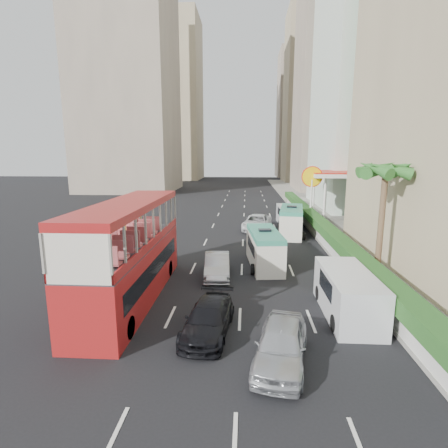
# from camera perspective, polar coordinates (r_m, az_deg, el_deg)

# --- Properties ---
(ground_plane) EXTENTS (200.00, 200.00, 0.00)m
(ground_plane) POSITION_cam_1_polar(r_m,az_deg,el_deg) (18.28, 4.00, -12.44)
(ground_plane) COLOR black
(ground_plane) RESTS_ON ground
(double_decker_bus) EXTENTS (2.50, 11.00, 5.06)m
(double_decker_bus) POSITION_cam_1_polar(r_m,az_deg,el_deg) (18.37, -15.01, -4.32)
(double_decker_bus) COLOR #A61A1A
(double_decker_bus) RESTS_ON ground
(car_silver_lane_a) EXTENTS (1.75, 4.28, 1.38)m
(car_silver_lane_a) POSITION_cam_1_polar(r_m,az_deg,el_deg) (21.69, -1.12, -8.52)
(car_silver_lane_a) COLOR #B5B8BC
(car_silver_lane_a) RESTS_ON ground
(car_silver_lane_b) EXTENTS (2.56, 4.58, 1.47)m
(car_silver_lane_b) POSITION_cam_1_polar(r_m,az_deg,el_deg) (13.64, 9.20, -21.47)
(car_silver_lane_b) COLOR #B5B8BC
(car_silver_lane_b) RESTS_ON ground
(car_black) EXTENTS (2.23, 4.54, 1.27)m
(car_black) POSITION_cam_1_polar(r_m,az_deg,el_deg) (15.35, -2.56, -17.33)
(car_black) COLOR black
(car_black) RESTS_ON ground
(van_asset) EXTENTS (3.34, 5.68, 1.48)m
(van_asset) POSITION_cam_1_polar(r_m,az_deg,el_deg) (34.80, 5.39, -0.96)
(van_asset) COLOR silver
(van_asset) RESTS_ON ground
(minibus_near) EXTENTS (2.37, 5.55, 2.39)m
(minibus_near) POSITION_cam_1_polar(r_m,az_deg,el_deg) (23.45, 6.61, -4.01)
(minibus_near) COLOR silver
(minibus_near) RESTS_ON ground
(minibus_far) EXTENTS (2.74, 6.03, 2.58)m
(minibus_far) POSITION_cam_1_polar(r_m,az_deg,el_deg) (32.82, 10.93, 0.44)
(minibus_far) COLOR silver
(minibus_far) RESTS_ON ground
(panel_van_near) EXTENTS (2.08, 5.15, 2.06)m
(panel_van_near) POSITION_cam_1_polar(r_m,az_deg,el_deg) (17.38, 19.52, -10.72)
(panel_van_near) COLOR silver
(panel_van_near) RESTS_ON ground
(panel_van_far) EXTENTS (2.12, 4.89, 1.93)m
(panel_van_far) POSITION_cam_1_polar(r_m,az_deg,el_deg) (37.99, 10.42, 1.42)
(panel_van_far) COLOR silver
(panel_van_far) RESTS_ON ground
(sidewalk) EXTENTS (6.00, 120.00, 0.18)m
(sidewalk) POSITION_cam_1_polar(r_m,az_deg,el_deg) (43.35, 15.80, 1.21)
(sidewalk) COLOR #99968C
(sidewalk) RESTS_ON ground
(kerb_wall) EXTENTS (0.30, 44.00, 1.00)m
(kerb_wall) POSITION_cam_1_polar(r_m,az_deg,el_deg) (32.10, 15.02, -1.10)
(kerb_wall) COLOR silver
(kerb_wall) RESTS_ON sidewalk
(hedge) EXTENTS (1.10, 44.00, 0.70)m
(hedge) POSITION_cam_1_polar(r_m,az_deg,el_deg) (31.93, 15.10, 0.39)
(hedge) COLOR #2D6626
(hedge) RESTS_ON kerb_wall
(palm_tree) EXTENTS (0.36, 0.36, 6.40)m
(palm_tree) POSITION_cam_1_polar(r_m,az_deg,el_deg) (22.58, 24.27, 0.16)
(palm_tree) COLOR brown
(palm_tree) RESTS_ON sidewalk
(shell_station) EXTENTS (6.50, 8.00, 5.50)m
(shell_station) POSITION_cam_1_polar(r_m,az_deg,el_deg) (41.29, 17.94, 4.34)
(shell_station) COLOR silver
(shell_station) RESTS_ON ground
(tower_mid) EXTENTS (16.00, 16.00, 50.00)m
(tower_mid) POSITION_cam_1_polar(r_m,az_deg,el_deg) (78.92, 18.44, 23.66)
(tower_mid) COLOR tan
(tower_mid) RESTS_ON ground
(tower_far_a) EXTENTS (14.00, 14.00, 44.00)m
(tower_far_a) POSITION_cam_1_polar(r_m,az_deg,el_deg) (101.29, 14.16, 19.27)
(tower_far_a) COLOR tan
(tower_far_a) RESTS_ON ground
(tower_far_b) EXTENTS (14.00, 14.00, 40.00)m
(tower_far_b) POSITION_cam_1_polar(r_m,az_deg,el_deg) (122.62, 12.20, 16.96)
(tower_far_b) COLOR tan
(tower_far_b) RESTS_ON ground
(tower_left_a) EXTENTS (18.00, 18.00, 52.00)m
(tower_left_a) POSITION_cam_1_polar(r_m,az_deg,el_deg) (77.86, -15.78, 24.75)
(tower_left_a) COLOR tan
(tower_left_a) RESTS_ON ground
(tower_left_b) EXTENTS (16.00, 16.00, 46.00)m
(tower_left_b) POSITION_cam_1_polar(r_m,az_deg,el_deg) (110.07, -8.32, 19.34)
(tower_left_b) COLOR tan
(tower_left_b) RESTS_ON ground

